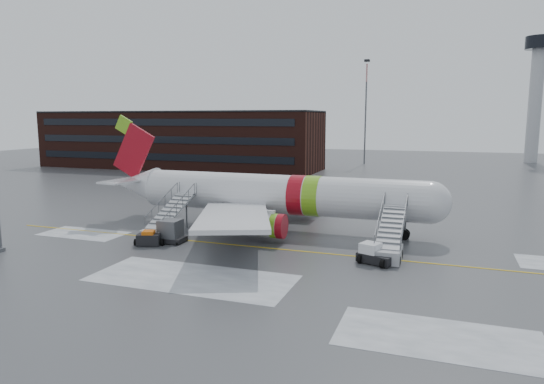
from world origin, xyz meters
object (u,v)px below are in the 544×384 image
at_px(airstair_aft, 164,226).
at_px(uld_container, 170,232).
at_px(airstair_fwd, 389,245).
at_px(baggage_tractor, 149,239).
at_px(pushback_tug, 374,255).
at_px(airliner, 270,194).

relative_size(airstair_aft, uld_container, 3.08).
bearing_deg(airstair_fwd, baggage_tractor, -171.37).
distance_m(pushback_tug, uld_container, 17.74).
height_order(airstair_fwd, baggage_tractor, airstair_fwd).
xyz_separation_m(airstair_fwd, pushback_tug, (-0.93, -1.75, -0.40)).
bearing_deg(uld_container, airliner, 51.23).
distance_m(pushback_tug, baggage_tractor, 18.96).
bearing_deg(pushback_tug, baggage_tractor, -176.18).
bearing_deg(airstair_fwd, airliner, 151.92).
bearing_deg(airstair_aft, uld_container, -42.30).
relative_size(uld_container, baggage_tractor, 0.95).
xyz_separation_m(airliner, airstair_aft, (-8.00, -6.54, -2.35)).
bearing_deg(airstair_aft, airliner, 39.25).
bearing_deg(baggage_tractor, airstair_aft, 97.67).
relative_size(airliner, pushback_tug, 11.76).
distance_m(airstair_fwd, uld_container, 18.72).
bearing_deg(airstair_fwd, uld_container, -175.57).
xyz_separation_m(airliner, pushback_tug, (11.32, -8.28, -2.75)).
xyz_separation_m(airstair_fwd, uld_container, (-18.66, -1.45, -0.12)).
height_order(airstair_aft, pushback_tug, airstair_aft).
relative_size(airstair_aft, pushback_tug, 2.58).
xyz_separation_m(airstair_aft, pushback_tug, (19.32, -1.75, -0.40)).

